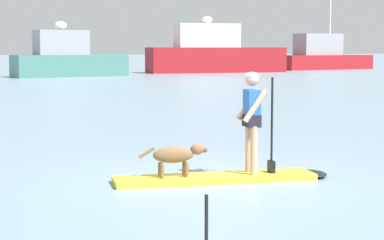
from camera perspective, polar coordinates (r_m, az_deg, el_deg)
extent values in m
plane|color=gray|center=(11.17, 1.92, -5.10)|extent=(400.00, 400.00, 0.00)
cube|color=yellow|center=(11.16, 1.93, -4.84)|extent=(3.35, 1.13, 0.10)
ellipsoid|color=black|center=(11.70, 9.72, -4.42)|extent=(0.65, 0.70, 0.10)
cylinder|color=tan|center=(11.39, 4.74, -2.36)|extent=(0.12, 0.12, 0.79)
cylinder|color=tan|center=(11.14, 5.16, -2.55)|extent=(0.12, 0.12, 0.79)
cube|color=black|center=(11.20, 4.97, -0.04)|extent=(0.27, 0.39, 0.20)
cube|color=#2659A5|center=(11.18, 4.97, 1.03)|extent=(0.25, 0.37, 0.58)
sphere|color=tan|center=(11.15, 5.00, 3.39)|extent=(0.22, 0.22, 0.22)
ellipsoid|color=white|center=(11.15, 5.00, 3.70)|extent=(0.23, 0.23, 0.11)
cylinder|color=tan|center=(11.36, 4.67, 1.34)|extent=(0.43, 0.15, 0.54)
cylinder|color=tan|center=(11.00, 5.29, 1.18)|extent=(0.43, 0.15, 0.54)
cylinder|color=black|center=(11.33, 6.64, -0.43)|extent=(0.04, 0.04, 1.58)
cube|color=black|center=(11.43, 6.60, -3.86)|extent=(0.11, 0.19, 0.20)
ellipsoid|color=brown|center=(10.93, -1.56, -2.91)|extent=(0.69, 0.31, 0.26)
ellipsoid|color=brown|center=(11.01, 0.43, -2.43)|extent=(0.24, 0.19, 0.18)
ellipsoid|color=#503923|center=(11.04, 0.98, -2.51)|extent=(0.13, 0.10, 0.08)
cylinder|color=brown|center=(10.84, -3.79, -2.72)|extent=(0.27, 0.09, 0.18)
cylinder|color=brown|center=(11.09, -0.63, -4.05)|extent=(0.07, 0.07, 0.23)
cylinder|color=brown|center=(10.94, -0.45, -4.19)|extent=(0.07, 0.07, 0.23)
cylinder|color=brown|center=(11.01, -2.65, -4.14)|extent=(0.07, 0.07, 0.23)
cylinder|color=brown|center=(10.86, -2.50, -4.28)|extent=(0.07, 0.07, 0.23)
cube|color=#3F7266|center=(52.56, -10.09, 4.46)|extent=(8.69, 3.74, 1.63)
cube|color=gray|center=(52.42, -10.81, 6.34)|extent=(4.01, 2.50, 1.83)
ellipsoid|color=white|center=(52.44, -10.83, 7.72)|extent=(0.90, 0.90, 0.60)
cube|color=maroon|center=(60.28, 2.05, 5.00)|extent=(12.34, 3.42, 2.18)
cube|color=silver|center=(59.91, 1.26, 7.01)|extent=(5.60, 2.37, 2.04)
ellipsoid|color=white|center=(59.95, 1.26, 8.32)|extent=(0.90, 0.90, 0.60)
cube|color=maroon|center=(70.11, 10.94, 4.72)|extent=(10.80, 4.29, 1.42)
cube|color=gray|center=(69.67, 10.42, 6.18)|extent=(4.98, 2.76, 2.12)
cylinder|color=silver|center=(70.51, 11.39, 9.29)|extent=(0.20, 0.20, 9.81)
cylinder|color=silver|center=(69.67, 10.42, 6.30)|extent=(3.66, 0.67, 0.14)
cylinder|color=black|center=(5.65, 1.20, -8.68)|extent=(0.03, 0.03, 0.50)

